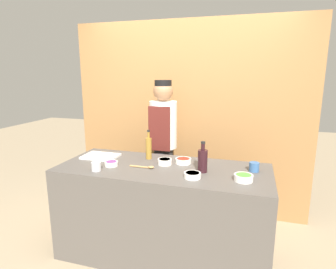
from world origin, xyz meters
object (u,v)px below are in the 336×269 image
bottle_vinegar (149,148)px  cup_blue (254,167)px  sauce_bowl_green (243,177)px  bottle_wine (203,160)px  cutting_board (101,156)px  sauce_bowl_purple (111,163)px  wooden_spoon (145,167)px  sauce_bowl_orange (165,161)px  sauce_bowl_white (192,175)px  cup_steel (96,166)px  chef_center (163,145)px  sauce_bowl_red (183,161)px

bottle_vinegar → cup_blue: bottle_vinegar is taller
sauce_bowl_green → bottle_wine: bottle_wine is taller
bottle_vinegar → cutting_board: bearing=-169.7°
sauce_bowl_purple → wooden_spoon: size_ratio=0.52×
cutting_board → sauce_bowl_orange: bearing=-2.7°
cup_blue → wooden_spoon: (-0.97, -0.20, -0.03)m
sauce_bowl_green → cup_blue: bearing=72.6°
sauce_bowl_white → cup_steel: cup_steel is taller
chef_center → sauce_bowl_white: bearing=-58.3°
cutting_board → cup_steel: (0.18, -0.38, 0.03)m
cutting_board → wooden_spoon: wooden_spoon is taller
bottle_vinegar → cup_blue: 1.04m
sauce_bowl_green → bottle_vinegar: bearing=160.3°
cup_blue → chef_center: chef_center is taller
sauce_bowl_purple → cutting_board: 0.33m
sauce_bowl_purple → cutting_board: sauce_bowl_purple is taller
sauce_bowl_purple → cup_steel: bearing=-111.9°
sauce_bowl_purple → cup_blue: (1.30, 0.23, 0.02)m
sauce_bowl_orange → wooden_spoon: 0.21m
sauce_bowl_red → bottle_wine: (0.22, -0.19, 0.08)m
sauce_bowl_orange → cup_steel: 0.64m
sauce_bowl_purple → bottle_vinegar: 0.42m
sauce_bowl_red → bottle_wine: 0.30m
cup_blue → wooden_spoon: 0.99m
sauce_bowl_green → sauce_bowl_purple: sauce_bowl_green is taller
sauce_bowl_orange → wooden_spoon: bearing=-133.1°
chef_center → bottle_vinegar: bearing=-90.8°
sauce_bowl_white → chef_center: 1.02m
sauce_bowl_green → cup_steel: (-1.28, -0.13, 0.01)m
bottle_wine → cup_blue: 0.47m
bottle_vinegar → wooden_spoon: bottle_vinegar is taller
sauce_bowl_orange → bottle_vinegar: 0.26m
sauce_bowl_orange → cup_steel: (-0.54, -0.35, 0.01)m
sauce_bowl_purple → sauce_bowl_red: size_ratio=0.81×
bottle_vinegar → bottle_wine: size_ratio=1.08×
bottle_vinegar → chef_center: chef_center is taller
sauce_bowl_white → bottle_wine: 0.20m
cutting_board → sauce_bowl_purple: bearing=-42.4°
sauce_bowl_white → sauce_bowl_purple: (-0.80, 0.09, -0.00)m
sauce_bowl_orange → bottle_vinegar: size_ratio=0.45×
sauce_bowl_red → bottle_vinegar: bottle_vinegar is taller
sauce_bowl_red → bottle_vinegar: 0.39m
cup_blue → sauce_bowl_white: bearing=-147.4°
sauce_bowl_white → cup_blue: cup_blue is taller
sauce_bowl_orange → cutting_board: bearing=177.3°
sauce_bowl_white → cutting_board: sauce_bowl_white is taller
sauce_bowl_green → cutting_board: sauce_bowl_green is taller
sauce_bowl_white → cup_steel: (-0.87, -0.08, 0.01)m
cutting_board → cup_steel: bearing=-65.1°
chef_center → sauce_bowl_purple: bearing=-109.1°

